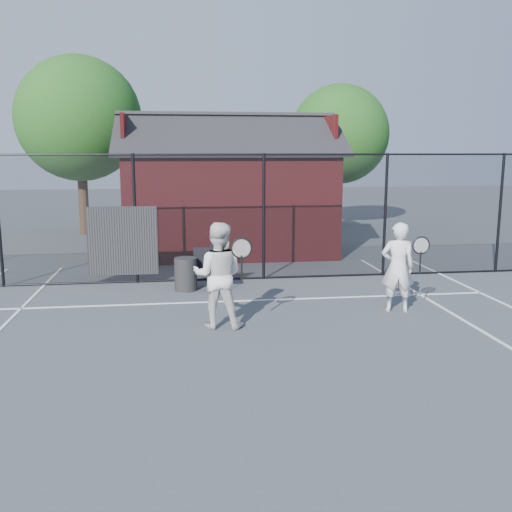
{
  "coord_description": "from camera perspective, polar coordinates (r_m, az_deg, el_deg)",
  "views": [
    {
      "loc": [
        -0.99,
        -8.32,
        3.04
      ],
      "look_at": [
        0.43,
        2.13,
        1.1
      ],
      "focal_mm": 40.0,
      "sensor_mm": 36.0,
      "label": 1
    }
  ],
  "objects": [
    {
      "name": "player_back",
      "position": [
        9.9,
        -3.8,
        -1.92
      ],
      "size": [
        1.07,
        0.88,
        1.85
      ],
      "color": "silver",
      "rests_on": "ground"
    },
    {
      "name": "clubhouse",
      "position": [
        17.44,
        -2.79,
        5.7
      ],
      "size": [
        6.5,
        4.36,
        4.19
      ],
      "color": "maroon",
      "rests_on": "ground"
    },
    {
      "name": "tree_left",
      "position": [
        22.13,
        -17.27,
        12.94
      ],
      "size": [
        4.48,
        4.48,
        6.44
      ],
      "color": "#311D13",
      "rests_on": "ground"
    },
    {
      "name": "player_front",
      "position": [
        11.18,
        14.01,
        -1.08
      ],
      "size": [
        0.81,
        0.63,
        1.73
      ],
      "color": "silver",
      "rests_on": "ground"
    },
    {
      "name": "chair_left",
      "position": [
        12.8,
        -3.59,
        -1.19
      ],
      "size": [
        0.47,
        0.48,
        0.93
      ],
      "primitive_type": "cube",
      "rotation": [
        0.0,
        0.0,
        0.04
      ],
      "color": "black",
      "rests_on": "ground"
    },
    {
      "name": "fence",
      "position": [
        13.43,
        -4.74,
        3.58
      ],
      "size": [
        22.04,
        3.0,
        3.0
      ],
      "color": "black",
      "rests_on": "ground"
    },
    {
      "name": "court_lines",
      "position": [
        7.69,
        0.31,
        -12.8
      ],
      "size": [
        11.02,
        18.0,
        0.01
      ],
      "color": "silver",
      "rests_on": "ground"
    },
    {
      "name": "tree_right",
      "position": [
        23.73,
        8.35,
        11.92
      ],
      "size": [
        3.97,
        3.97,
        5.7
      ],
      "color": "#311D13",
      "rests_on": "ground"
    },
    {
      "name": "chair_right",
      "position": [
        12.69,
        -5.34,
        -1.39
      ],
      "size": [
        0.48,
        0.5,
        0.9
      ],
      "primitive_type": "cube",
      "rotation": [
        0.0,
        0.0,
        -0.12
      ],
      "color": "black",
      "rests_on": "ground"
    },
    {
      "name": "ground",
      "position": [
        8.91,
        -0.89,
        -9.51
      ],
      "size": [
        80.0,
        80.0,
        0.0
      ],
      "primitive_type": "plane",
      "color": "#41464A",
      "rests_on": "ground"
    },
    {
      "name": "waste_bin",
      "position": [
        12.7,
        -7.04,
        -1.81
      ],
      "size": [
        0.57,
        0.57,
        0.73
      ],
      "primitive_type": "cylinder",
      "rotation": [
        0.0,
        0.0,
        -0.14
      ],
      "color": "black",
      "rests_on": "ground"
    }
  ]
}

